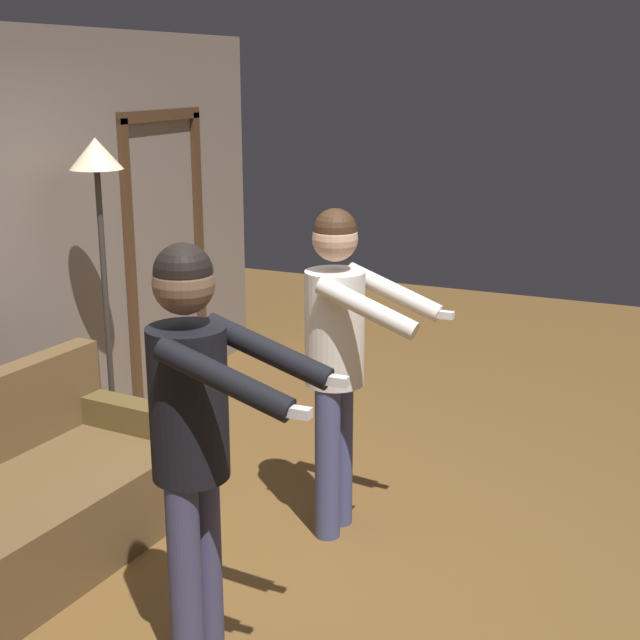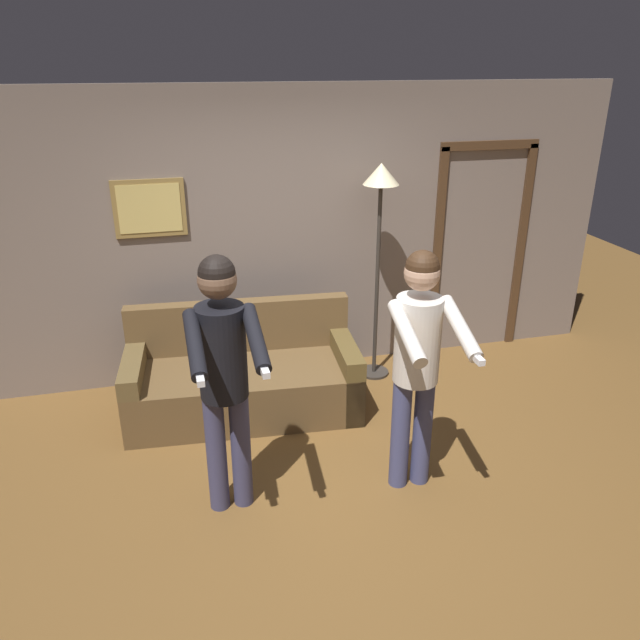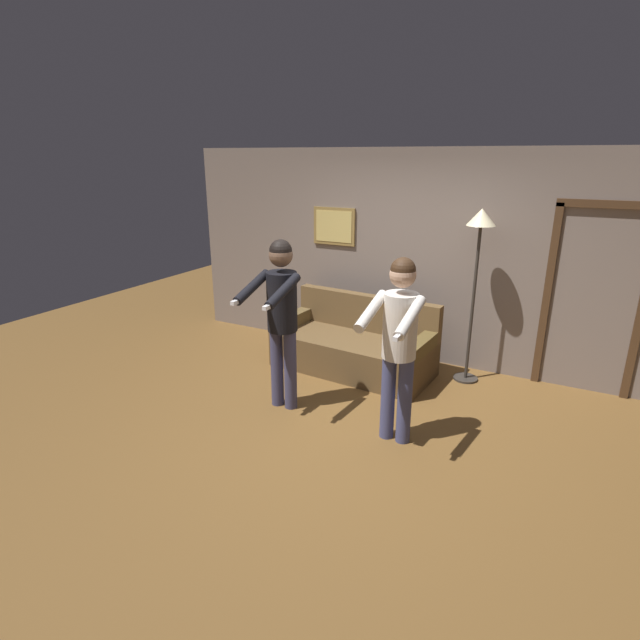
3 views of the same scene
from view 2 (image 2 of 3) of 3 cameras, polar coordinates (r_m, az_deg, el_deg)
name	(u,v)px [view 2 (image 2 of 3)]	position (r m, az deg, el deg)	size (l,w,h in m)	color
ground_plane	(337,490)	(4.51, 1.52, -15.29)	(12.00, 12.00, 0.00)	brown
back_wall_assembly	(281,236)	(5.66, -3.63, 7.67)	(6.40, 0.10, 2.60)	gray
couch	(243,380)	(5.32, -7.05, -5.44)	(1.96, 0.99, 0.87)	brown
torchiere_lamp	(380,206)	(5.44, 5.51, 10.38)	(0.31, 0.31, 1.97)	#332D28
person_standing_left	(223,364)	(3.84, -8.85, -3.96)	(0.44, 0.73, 1.75)	#3E3E5F
person_standing_right	(418,351)	(4.07, 8.95, -2.85)	(0.45, 0.71, 1.71)	#434774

